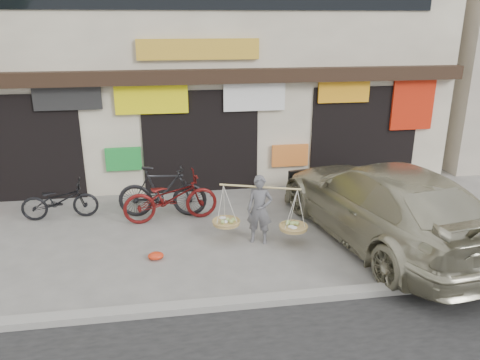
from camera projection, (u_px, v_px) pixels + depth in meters
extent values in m
plane|color=gray|center=(216.00, 250.00, 9.41)|extent=(70.00, 70.00, 0.00)
cube|color=gray|center=(230.00, 303.00, 7.52)|extent=(70.00, 0.25, 0.12)
cube|color=beige|center=(191.00, 50.00, 14.34)|extent=(14.00, 6.00, 7.00)
cube|color=black|center=(199.00, 77.00, 11.54)|extent=(14.00, 0.35, 0.35)
cube|color=black|center=(22.00, 146.00, 11.80)|extent=(3.00, 0.60, 2.70)
cube|color=black|center=(200.00, 140.00, 12.47)|extent=(3.00, 0.60, 2.70)
cube|color=black|center=(360.00, 134.00, 13.14)|extent=(3.00, 0.60, 2.70)
cube|color=black|center=(67.00, 98.00, 11.28)|extent=(1.60, 0.08, 0.60)
cube|color=#FFF00E|center=(152.00, 100.00, 11.61)|extent=(1.80, 0.08, 0.70)
cube|color=white|center=(254.00, 97.00, 12.00)|extent=(1.60, 0.08, 0.70)
cube|color=orange|center=(344.00, 91.00, 12.32)|extent=(1.40, 0.08, 0.60)
cube|color=red|center=(413.00, 104.00, 12.75)|extent=(1.20, 0.08, 1.40)
cube|color=green|center=(124.00, 159.00, 11.98)|extent=(0.90, 0.08, 0.60)
cube|color=orange|center=(290.00, 155.00, 12.66)|extent=(1.00, 0.08, 0.60)
cube|color=gold|center=(199.00, 49.00, 11.40)|extent=(3.00, 0.08, 0.50)
imported|color=#5C5C61|center=(260.00, 210.00, 9.51)|extent=(0.61, 0.50, 1.44)
cylinder|color=#D0B874|center=(260.00, 187.00, 9.35)|extent=(1.57, 0.58, 0.04)
cylinder|color=tan|center=(226.00, 222.00, 9.74)|extent=(0.56, 0.56, 0.07)
ellipsoid|color=#A5BF66|center=(226.00, 220.00, 9.72)|extent=(0.39, 0.39, 0.10)
cylinder|color=tan|center=(293.00, 227.00, 9.51)|extent=(0.56, 0.56, 0.07)
ellipsoid|color=#A5BF66|center=(293.00, 225.00, 9.49)|extent=(0.39, 0.39, 0.10)
imported|color=black|center=(60.00, 200.00, 10.76)|extent=(1.74, 0.70, 0.89)
imported|color=black|center=(162.00, 191.00, 10.82)|extent=(2.10, 0.81, 1.23)
imported|color=#560F0E|center=(171.00, 197.00, 10.61)|extent=(2.20, 0.98, 1.12)
imported|color=#AAA689|center=(383.00, 203.00, 9.57)|extent=(3.30, 6.03, 1.66)
cube|color=black|center=(319.00, 176.00, 12.08)|extent=(1.69, 0.40, 0.45)
cube|color=silver|center=(317.00, 179.00, 12.18)|extent=(0.45, 0.10, 0.12)
ellipsoid|color=red|center=(156.00, 256.00, 9.02)|extent=(0.31, 0.25, 0.14)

